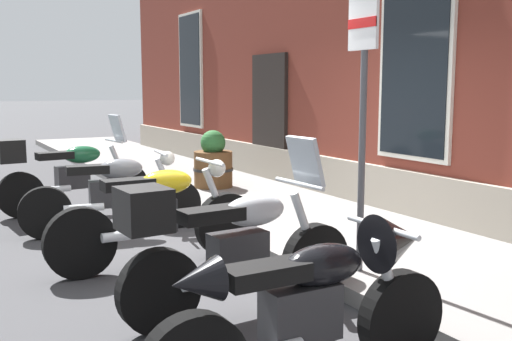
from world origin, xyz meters
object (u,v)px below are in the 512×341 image
object	(u,v)px
motorcycle_grey_naked	(115,194)
motorcycle_green_touring	(67,172)
motorcycle_silver_touring	(231,245)
parking_sign	(363,94)
motorcycle_black_sport	(320,298)
barrel_planter	(213,164)
motorcycle_yellow_naked	(159,216)

from	to	relation	value
motorcycle_grey_naked	motorcycle_green_touring	bearing A→B (deg)	-170.86
motorcycle_grey_naked	motorcycle_silver_touring	size ratio (longest dim) A/B	1.06
motorcycle_grey_naked	parking_sign	size ratio (longest dim) A/B	0.90
motorcycle_black_sport	barrel_planter	distance (m)	6.27
motorcycle_yellow_naked	motorcycle_black_sport	world-z (taller)	motorcycle_yellow_naked
motorcycle_grey_naked	parking_sign	xyz separation A→B (m)	(2.94, 1.32, 1.20)
motorcycle_black_sport	barrel_planter	size ratio (longest dim) A/B	2.21
motorcycle_yellow_naked	parking_sign	xyz separation A→B (m)	(1.40, 1.32, 1.18)
motorcycle_grey_naked	parking_sign	distance (m)	3.44
motorcycle_black_sport	parking_sign	distance (m)	2.18
motorcycle_green_touring	motorcycle_yellow_naked	xyz separation A→B (m)	(3.03, 0.24, -0.06)
motorcycle_silver_touring	motorcycle_green_touring	bearing A→B (deg)	-176.54
motorcycle_black_sport	barrel_planter	world-z (taller)	barrel_planter
motorcycle_grey_naked	motorcycle_yellow_naked	world-z (taller)	motorcycle_yellow_naked
motorcycle_yellow_naked	barrel_planter	size ratio (longest dim) A/B	2.35
motorcycle_silver_touring	parking_sign	world-z (taller)	parking_sign
motorcycle_yellow_naked	parking_sign	world-z (taller)	parking_sign
motorcycle_grey_naked	motorcycle_silver_touring	distance (m)	3.02
motorcycle_green_touring	motorcycle_black_sport	xyz separation A→B (m)	(5.74, 0.23, -0.02)
motorcycle_yellow_naked	motorcycle_silver_touring	xyz separation A→B (m)	(1.48, 0.03, 0.06)
motorcycle_silver_touring	motorcycle_black_sport	distance (m)	1.22
motorcycle_silver_touring	motorcycle_black_sport	world-z (taller)	motorcycle_silver_touring
motorcycle_green_touring	motorcycle_grey_naked	distance (m)	1.52
barrel_planter	motorcycle_grey_naked	bearing A→B (deg)	-51.12
motorcycle_black_sport	parking_sign	world-z (taller)	parking_sign
parking_sign	barrel_planter	bearing A→B (deg)	170.75
motorcycle_green_touring	barrel_planter	world-z (taller)	motorcycle_green_touring
parking_sign	barrel_planter	distance (m)	4.82
motorcycle_silver_touring	parking_sign	distance (m)	1.71
motorcycle_yellow_naked	motorcycle_grey_naked	bearing A→B (deg)	-179.97
motorcycle_black_sport	barrel_planter	xyz separation A→B (m)	(-5.91, 2.09, -0.02)
motorcycle_grey_naked	motorcycle_black_sport	bearing A→B (deg)	-0.17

